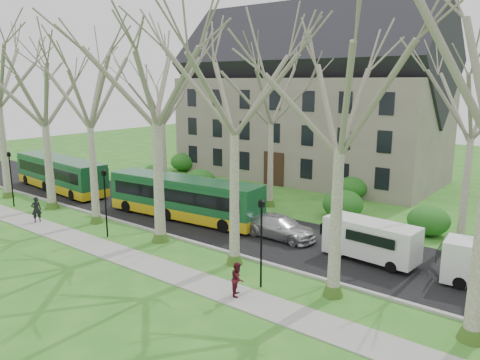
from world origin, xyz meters
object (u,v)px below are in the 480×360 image
sedan (280,227)px  van_a (371,241)px  pedestrian_b (238,279)px  bus_lead (60,174)px  pedestrian_a (36,209)px  bus_follow (184,197)px

sedan → van_a: van_a is taller
pedestrian_b → bus_lead: bearing=45.6°
bus_lead → pedestrian_a: size_ratio=6.77×
bus_follow → pedestrian_b: (10.69, -7.36, -0.73)m
van_a → bus_follow: bearing=-173.6°
bus_lead → pedestrian_b: (25.67, -6.80, -0.72)m
pedestrian_a → van_a: bearing=131.0°
sedan → van_a: 6.05m
bus_follow → van_a: bearing=-3.3°
van_a → pedestrian_b: 8.42m
van_a → pedestrian_a: van_a is taller
sedan → pedestrian_a: bearing=117.4°
bus_follow → van_a: bus_follow is taller
bus_lead → pedestrian_b: size_ratio=7.66×
bus_lead → pedestrian_a: (7.49, -6.47, -0.62)m
sedan → van_a: bearing=-90.5°
bus_lead → sedan: 22.81m
van_a → pedestrian_a: size_ratio=2.84×
pedestrian_a → bus_follow: bearing=154.8°
pedestrian_b → sedan: bearing=-9.5°
pedestrian_a → sedan: bearing=138.2°
sedan → pedestrian_b: size_ratio=3.09×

